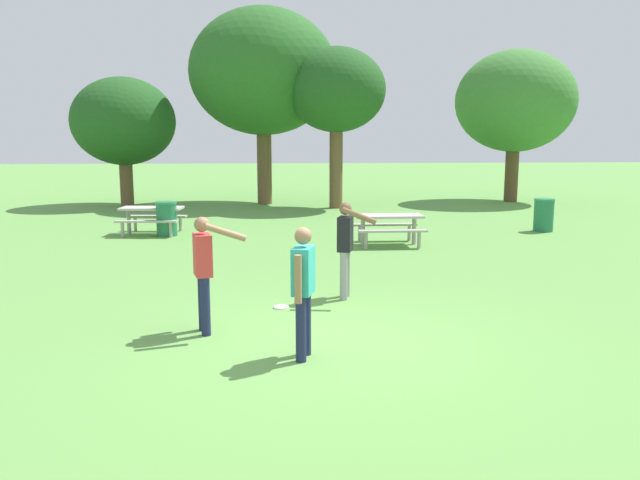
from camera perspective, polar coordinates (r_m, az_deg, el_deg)
The scene contains 13 objects.
ground_plane at distance 8.45m, azimuth 0.68°, elevation -9.36°, with size 120.00×120.00×0.00m, color #609947.
person_thrower at distance 10.52m, azimuth 2.39°, elevation -0.23°, with size 0.64×0.74×1.64m.
person_catcher at distance 7.63m, azimuth -1.54°, elevation -4.04°, with size 0.32×0.59×1.64m.
person_bystander at distance 8.77m, azimuth -10.55°, elevation -2.30°, with size 0.77×0.60×1.64m.
frisbee at distance 10.12m, azimuth -3.56°, elevation -6.14°, with size 0.25×0.25×0.03m, color white.
picnic_table_near at distance 16.01m, azimuth 6.29°, elevation 1.56°, with size 1.71×1.43×0.77m.
picnic_table_far at distance 18.31m, azimuth -15.10°, elevation 2.27°, with size 1.81×1.56×0.77m.
trash_can_beside_table at distance 19.36m, azimuth 19.74°, elevation 2.17°, with size 0.59×0.59×0.96m.
trash_can_further_along at distance 17.89m, azimuth -13.82°, elevation 1.91°, with size 0.59×0.59×0.96m.
tree_tall_left at distance 26.48m, azimuth -17.49°, elevation 10.25°, with size 4.09×4.09×5.09m.
tree_broad_center at distance 26.01m, azimuth -5.22°, elevation 14.99°, with size 5.91×5.91×7.83m.
tree_far_right at distance 24.37m, azimuth 1.50°, elevation 13.42°, with size 3.76×3.76×6.11m.
tree_slender_mid at distance 28.05m, azimuth 17.38°, elevation 11.96°, with size 4.97×4.97×6.34m.
Camera 1 is at (-0.69, -7.97, 2.70)m, focal length 35.06 mm.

